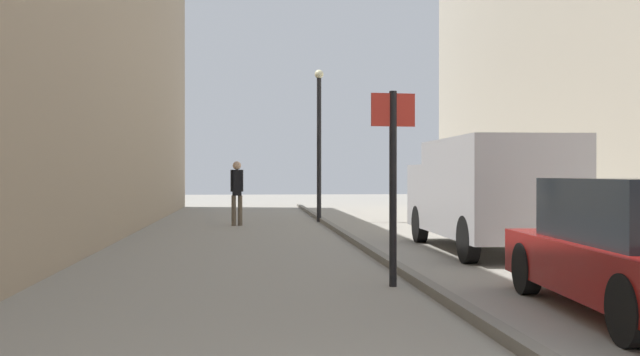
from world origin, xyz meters
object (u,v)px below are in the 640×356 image
(pedestrian_main_foreground, at_px, (237,189))
(street_sign_post, at_px, (393,170))
(delivery_van, at_px, (487,191))
(lamp_post, at_px, (319,135))

(pedestrian_main_foreground, xyz_separation_m, street_sign_post, (2.25, -11.90, 0.47))
(delivery_van, height_order, street_sign_post, street_sign_post)
(delivery_van, distance_m, street_sign_post, 5.08)
(street_sign_post, bearing_deg, lamp_post, -97.18)
(pedestrian_main_foreground, bearing_deg, street_sign_post, -87.57)
(delivery_van, bearing_deg, lamp_post, 105.83)
(pedestrian_main_foreground, bearing_deg, lamp_post, 22.97)
(lamp_post, bearing_deg, street_sign_post, -91.19)
(pedestrian_main_foreground, bearing_deg, delivery_van, -65.31)
(pedestrian_main_foreground, distance_m, street_sign_post, 12.12)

